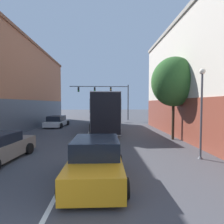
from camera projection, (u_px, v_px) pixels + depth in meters
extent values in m
cube|color=silver|center=(90.00, 131.00, 17.80)|extent=(0.14, 44.04, 0.01)
cube|color=#4C515B|center=(24.00, 116.00, 17.55)|extent=(0.24, 29.35, 3.20)
cube|color=beige|center=(223.00, 77.00, 13.63)|extent=(6.55, 19.96, 9.84)
cube|color=brown|center=(182.00, 119.00, 13.65)|extent=(0.24, 19.56, 3.20)
cube|color=#B7B7BC|center=(104.00, 111.00, 19.57)|extent=(2.73, 11.46, 3.58)
cube|color=black|center=(104.00, 105.00, 19.54)|extent=(2.78, 11.24, 1.15)
cube|color=beige|center=(104.00, 113.00, 19.58)|extent=(2.77, 11.35, 0.36)
cube|color=black|center=(106.00, 114.00, 13.90)|extent=(2.45, 0.11, 3.44)
cylinder|color=black|center=(94.00, 121.00, 23.09)|extent=(0.32, 1.01, 1.00)
cylinder|color=black|center=(113.00, 121.00, 23.26)|extent=(0.32, 1.01, 1.00)
cylinder|color=black|center=(91.00, 129.00, 16.03)|extent=(0.32, 1.01, 1.00)
cylinder|color=black|center=(119.00, 129.00, 16.20)|extent=(0.32, 1.01, 1.00)
cube|color=orange|center=(96.00, 166.00, 6.34)|extent=(1.85, 3.84, 0.75)
cube|color=black|center=(96.00, 146.00, 6.54)|extent=(1.69, 2.00, 0.62)
cylinder|color=black|center=(75.00, 162.00, 7.50)|extent=(0.23, 0.61, 0.61)
cylinder|color=black|center=(119.00, 162.00, 7.57)|extent=(0.23, 0.61, 0.61)
cylinder|color=black|center=(61.00, 189.00, 5.14)|extent=(0.23, 0.61, 0.61)
cylinder|color=black|center=(125.00, 188.00, 5.21)|extent=(0.23, 0.61, 0.61)
cylinder|color=black|center=(29.00, 149.00, 9.80)|extent=(0.27, 0.62, 0.60)
cube|color=silver|center=(57.00, 123.00, 21.44)|extent=(2.09, 4.71, 0.55)
cube|color=black|center=(56.00, 118.00, 21.18)|extent=(1.80, 2.50, 0.62)
cylinder|color=black|center=(54.00, 123.00, 22.89)|extent=(0.26, 0.62, 0.60)
cylinder|color=black|center=(68.00, 123.00, 22.85)|extent=(0.26, 0.62, 0.60)
cylinder|color=black|center=(45.00, 125.00, 20.04)|extent=(0.26, 0.62, 0.60)
cylinder|color=black|center=(61.00, 126.00, 20.00)|extent=(0.26, 0.62, 0.60)
cylinder|color=#333338|center=(128.00, 102.00, 29.90)|extent=(0.18, 0.18, 6.01)
cylinder|color=#333338|center=(99.00, 86.00, 29.54)|extent=(9.90, 0.12, 0.12)
cube|color=black|center=(111.00, 90.00, 29.66)|extent=(0.28, 0.24, 0.80)
sphere|color=black|center=(111.00, 88.00, 29.50)|extent=(0.18, 0.18, 0.18)
sphere|color=orange|center=(111.00, 90.00, 29.51)|extent=(0.18, 0.18, 0.18)
sphere|color=black|center=(111.00, 91.00, 29.52)|extent=(0.18, 0.18, 0.18)
cube|color=black|center=(95.00, 90.00, 29.54)|extent=(0.28, 0.24, 0.80)
sphere|color=black|center=(95.00, 88.00, 29.37)|extent=(0.18, 0.18, 0.18)
sphere|color=black|center=(95.00, 89.00, 29.38)|extent=(0.18, 0.18, 0.18)
sphere|color=green|center=(95.00, 91.00, 29.40)|extent=(0.18, 0.18, 0.18)
cube|color=black|center=(79.00, 89.00, 29.41)|extent=(0.28, 0.24, 0.80)
sphere|color=black|center=(78.00, 88.00, 29.25)|extent=(0.18, 0.18, 0.18)
sphere|color=black|center=(78.00, 89.00, 29.26)|extent=(0.18, 0.18, 0.18)
sphere|color=green|center=(78.00, 91.00, 29.27)|extent=(0.18, 0.18, 0.18)
cone|color=#47474C|center=(200.00, 157.00, 8.92)|extent=(0.26, 0.26, 0.20)
cylinder|color=#47474C|center=(201.00, 117.00, 8.82)|extent=(0.10, 0.10, 4.33)
sphere|color=#EFE5CC|center=(202.00, 71.00, 8.71)|extent=(0.30, 0.30, 0.30)
cylinder|color=#3D2D1E|center=(173.00, 120.00, 13.70)|extent=(0.21, 0.21, 3.04)
ellipsoid|color=#2D5B28|center=(174.00, 82.00, 13.55)|extent=(3.47, 3.12, 3.81)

